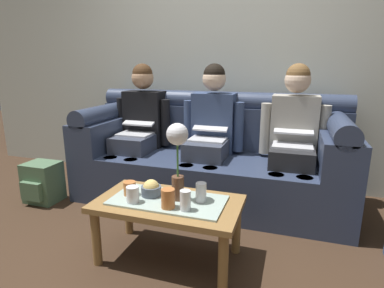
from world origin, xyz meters
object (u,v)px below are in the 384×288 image
object	(u,v)px
flower_vase	(177,150)
cup_near_right	(201,192)
cup_far_center	(168,198)
backpack_left	(42,183)
person_right	(293,133)
cup_near_left	(185,200)
person_left	(140,124)
coffee_table	(168,209)
snack_bowl	(151,189)
cup_far_left	(130,188)
cup_far_right	(133,194)
person_middle	(211,128)
couch	(210,159)

from	to	relation	value
flower_vase	cup_near_right	distance (m)	0.29
cup_near_right	cup_far_center	distance (m)	0.21
cup_far_center	backpack_left	size ratio (longest dim) A/B	0.32
person_right	cup_near_left	bearing A→B (deg)	-116.40
person_left	backpack_left	size ratio (longest dim) A/B	3.40
coffee_table	cup_near_right	size ratio (longest dim) A/B	7.56
coffee_table	backpack_left	bearing A→B (deg)	162.29
flower_vase	cup_far_center	size ratio (longest dim) A/B	4.17
snack_bowl	backpack_left	bearing A→B (deg)	161.72
coffee_table	cup_far_left	bearing A→B (deg)	-177.97
cup_far_left	cup_near_right	bearing A→B (deg)	5.42
person_right	snack_bowl	distance (m)	1.31
cup_far_right	cup_near_right	bearing A→B (deg)	19.40
person_left	cup_near_left	distance (m)	1.42
backpack_left	cup_near_left	bearing A→B (deg)	-19.54
person_middle	coffee_table	world-z (taller)	person_middle
coffee_table	snack_bowl	distance (m)	0.16
person_right	cup_near_right	xyz separation A→B (m)	(-0.50, -0.98, -0.19)
flower_vase	backpack_left	world-z (taller)	flower_vase
coffee_table	flower_vase	xyz separation A→B (m)	(0.06, 0.02, 0.38)
couch	cup_near_left	world-z (taller)	couch
person_right	flower_vase	bearing A→B (deg)	-123.08
person_left	cup_near_left	world-z (taller)	person_left
snack_bowl	cup_far_right	xyz separation A→B (m)	(-0.06, -0.13, 0.01)
coffee_table	cup_far_center	distance (m)	0.17
person_middle	coffee_table	size ratio (longest dim) A/B	1.37
cup_near_right	person_middle	bearing A→B (deg)	101.65
person_left	cup_far_right	distance (m)	1.25
person_left	person_right	size ratio (longest dim) A/B	1.00
cup_near_left	cup_near_right	size ratio (longest dim) A/B	1.00
person_right	coffee_table	distance (m)	1.28
person_middle	backpack_left	distance (m)	1.59
person_left	snack_bowl	bearing A→B (deg)	-59.52
snack_bowl	cup_far_left	bearing A→B (deg)	-165.70
person_right	cup_far_right	world-z (taller)	person_right
coffee_table	cup_far_left	world-z (taller)	cup_far_left
cup_near_left	cup_far_right	size ratio (longest dim) A/B	1.20
coffee_table	cup_far_left	size ratio (longest dim) A/B	10.25
cup_near_right	backpack_left	size ratio (longest dim) A/B	0.33
flower_vase	snack_bowl	size ratio (longest dim) A/B	3.75
person_left	person_middle	world-z (taller)	same
person_right	cup_near_left	world-z (taller)	person_right
person_middle	cup_far_left	size ratio (longest dim) A/B	14.01
person_middle	cup_near_right	xyz separation A→B (m)	(0.20, -0.98, -0.19)
cup_near_right	cup_far_left	xyz separation A→B (m)	(-0.46, -0.04, -0.02)
couch	flower_vase	distance (m)	1.06
cup_far_right	backpack_left	xyz separation A→B (m)	(-1.23, 0.55, -0.28)
person_left	cup_near_right	world-z (taller)	person_left
flower_vase	cup_near_right	bearing A→B (deg)	4.97
cup_near_left	cup_near_right	xyz separation A→B (m)	(0.05, 0.14, 0.00)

